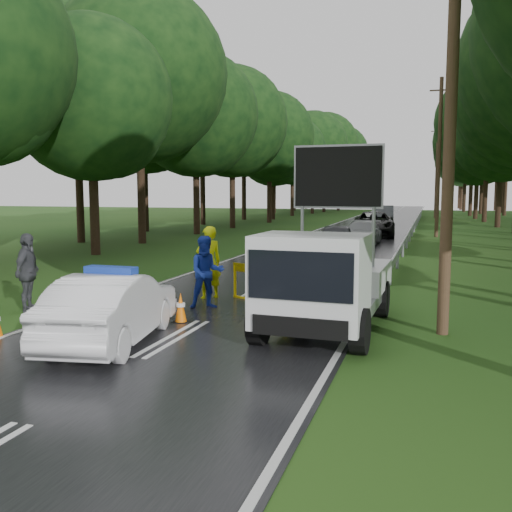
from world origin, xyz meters
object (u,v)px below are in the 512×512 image
at_px(queue_car_third, 373,224).
at_px(queue_car_fourth, 383,215).
at_px(police_sedan, 112,309).
at_px(civilian, 207,272).
at_px(barrier, 267,275).
at_px(queue_car_second, 362,233).
at_px(queue_car_first, 336,240).
at_px(work_truck, 324,282).
at_px(officer, 209,263).

xyz_separation_m(queue_car_third, queue_car_fourth, (-0.46, 13.48, 0.02)).
distance_m(police_sedan, queue_car_third, 28.22).
xyz_separation_m(civilian, queue_car_fourth, (1.30, 37.91, -0.10)).
bearing_deg(civilian, queue_car_third, 54.99).
relative_size(barrier, queue_car_second, 0.50).
bearing_deg(police_sedan, queue_car_first, -106.39).
height_order(queue_car_second, queue_car_third, queue_car_third).
bearing_deg(work_truck, queue_car_second, 96.42).
relative_size(barrier, queue_car_first, 0.51).
distance_m(civilian, queue_car_fourth, 37.93).
bearing_deg(queue_car_third, work_truck, -91.34).
distance_m(police_sedan, work_truck, 4.36).
bearing_deg(queue_car_second, work_truck, -84.64).
distance_m(police_sedan, queue_car_first, 16.04).
height_order(work_truck, queue_car_third, work_truck).
bearing_deg(queue_car_third, officer, -100.10).
xyz_separation_m(work_truck, civilian, (-3.30, 1.57, -0.15)).
xyz_separation_m(queue_car_first, queue_car_third, (0.46, 12.19, 0.06)).
bearing_deg(queue_car_second, barrier, -90.55).
xyz_separation_m(police_sedan, queue_car_second, (2.24, 22.13, -0.04)).
xyz_separation_m(officer, queue_car_second, (2.18, 17.23, -0.36)).
bearing_deg(queue_car_third, queue_car_fourth, 87.26).
distance_m(queue_car_first, queue_car_third, 12.20).
bearing_deg(officer, work_truck, 99.42).
relative_size(police_sedan, queue_car_fourth, 0.87).
relative_size(work_truck, barrier, 2.27).
bearing_deg(queue_car_fourth, queue_car_first, -94.58).
bearing_deg(queue_car_second, queue_car_first, -93.21).
bearing_deg(civilian, police_sedan, -128.27).
bearing_deg(barrier, civilian, -118.07).
height_order(officer, queue_car_fourth, officer).
distance_m(police_sedan, civilian, 3.74).
bearing_deg(work_truck, queue_car_first, 100.22).
height_order(police_sedan, queue_car_fourth, queue_car_fourth).
bearing_deg(queue_car_fourth, queue_car_third, -92.62).
distance_m(work_truck, queue_car_fourth, 39.53).
distance_m(officer, queue_car_second, 17.37).
height_order(queue_car_first, queue_car_fourth, queue_car_fourth).
xyz_separation_m(officer, civilian, (0.42, -1.20, -0.08)).
relative_size(work_truck, queue_car_third, 0.87).
height_order(work_truck, barrier, work_truck).
xyz_separation_m(officer, queue_car_fourth, (1.73, 36.71, -0.18)).
bearing_deg(civilian, barrier, 6.69).
height_order(police_sedan, queue_car_second, police_sedan).
bearing_deg(barrier, queue_car_second, 112.86).
height_order(officer, queue_car_first, officer).
relative_size(officer, civilian, 1.09).
height_order(work_truck, queue_car_first, work_truck).
bearing_deg(queue_car_first, queue_car_fourth, 82.66).
xyz_separation_m(work_truck, queue_car_second, (-1.54, 19.99, -0.42)).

